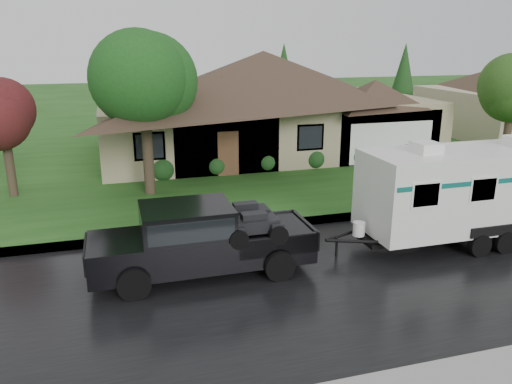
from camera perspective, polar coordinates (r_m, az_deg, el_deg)
ground at (r=16.09m, az=8.57°, el=-6.23°), size 140.00×140.00×0.00m
road at (r=14.47m, az=11.88°, el=-9.15°), size 140.00×8.00×0.01m
curb at (r=17.98m, az=5.62°, el=-3.34°), size 140.00×0.50×0.15m
lawn at (r=29.74m, az=-3.46°, el=4.84°), size 140.00×26.00×0.15m
house_main at (r=28.69m, az=1.50°, el=11.53°), size 19.44×10.80×6.90m
tree_left_green at (r=20.56m, az=-12.76°, el=12.32°), size 4.03×4.03×6.66m
tree_red at (r=22.22m, az=-26.99°, el=7.73°), size 2.86×2.86×4.73m
shrub_row at (r=24.82m, az=3.98°, el=3.76°), size 13.60×1.00×1.00m
pickup_truck at (r=13.87m, az=-6.66°, el=-5.18°), size 6.07×2.31×2.02m
travel_trailer at (r=17.28m, az=23.40°, el=0.43°), size 7.49×2.63×3.36m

